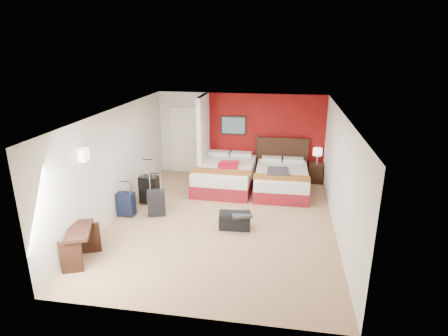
% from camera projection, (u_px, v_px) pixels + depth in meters
% --- Properties ---
extents(ground, '(6.50, 6.50, 0.00)m').
position_uv_depth(ground, '(223.00, 220.00, 8.60)').
color(ground, tan).
rests_on(ground, ground).
extents(room_walls, '(5.02, 6.52, 2.50)m').
position_uv_depth(room_walls, '(179.00, 149.00, 9.74)').
color(room_walls, silver).
rests_on(room_walls, ground).
extents(red_accent_panel, '(3.50, 0.04, 2.50)m').
position_uv_depth(red_accent_panel, '(265.00, 136.00, 11.11)').
color(red_accent_panel, maroon).
rests_on(red_accent_panel, ground).
extents(partition_wall, '(0.12, 1.20, 2.50)m').
position_uv_depth(partition_wall, '(203.00, 139.00, 10.80)').
color(partition_wall, silver).
rests_on(partition_wall, ground).
extents(entry_door, '(0.82, 0.06, 2.05)m').
position_uv_depth(entry_door, '(184.00, 140.00, 11.53)').
color(entry_door, silver).
rests_on(entry_door, ground).
extents(bed_left, '(1.60, 2.24, 0.66)m').
position_uv_depth(bed_left, '(226.00, 175.00, 10.52)').
color(bed_left, white).
rests_on(bed_left, ground).
extents(bed_right, '(1.44, 2.04, 0.61)m').
position_uv_depth(bed_right, '(281.00, 181.00, 10.18)').
color(bed_right, white).
rests_on(bed_right, ground).
extents(red_suitcase_open, '(0.67, 0.82, 0.09)m').
position_uv_depth(red_suitcase_open, '(229.00, 164.00, 10.29)').
color(red_suitcase_open, '#AD0E21').
rests_on(red_suitcase_open, bed_left).
extents(jacket_bundle, '(0.56, 0.46, 0.13)m').
position_uv_depth(jacket_bundle, '(278.00, 171.00, 9.80)').
color(jacket_bundle, '#3E3E44').
rests_on(jacket_bundle, bed_right).
extents(nightstand, '(0.44, 0.44, 0.56)m').
position_uv_depth(nightstand, '(316.00, 173.00, 10.88)').
color(nightstand, black).
rests_on(nightstand, ground).
extents(table_lamp, '(0.31, 0.31, 0.46)m').
position_uv_depth(table_lamp, '(317.00, 156.00, 10.72)').
color(table_lamp, silver).
rests_on(table_lamp, nightstand).
extents(suitcase_black, '(0.48, 0.32, 0.69)m').
position_uv_depth(suitcase_black, '(149.00, 191.00, 9.40)').
color(suitcase_black, black).
rests_on(suitcase_black, ground).
extents(suitcase_charcoal, '(0.46, 0.36, 0.60)m').
position_uv_depth(suitcase_charcoal, '(156.00, 204.00, 8.75)').
color(suitcase_charcoal, black).
rests_on(suitcase_charcoal, ground).
extents(suitcase_navy, '(0.41, 0.26, 0.55)m').
position_uv_depth(suitcase_navy, '(126.00, 205.00, 8.73)').
color(suitcase_navy, black).
rests_on(suitcase_navy, ground).
extents(duffel_bag, '(0.70, 0.40, 0.34)m').
position_uv_depth(duffel_bag, '(235.00, 221.00, 8.18)').
color(duffel_bag, black).
rests_on(duffel_bag, ground).
extents(jacket_draped, '(0.51, 0.46, 0.06)m').
position_uv_depth(jacket_draped, '(242.00, 214.00, 8.04)').
color(jacket_draped, '#343438').
rests_on(jacket_draped, duffel_bag).
extents(desk, '(0.68, 0.91, 0.68)m').
position_uv_depth(desk, '(81.00, 246.00, 6.85)').
color(desk, black).
rests_on(desk, ground).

